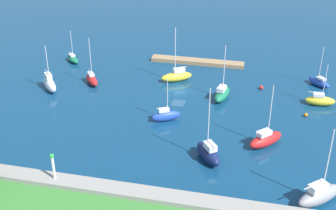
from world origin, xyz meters
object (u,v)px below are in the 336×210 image
Objects in this scene: sailboat_red_lone_south at (92,79)px; sailboat_yellow_west_end at (320,100)px; sailboat_gray_inner_mooring at (319,195)px; sailboat_green_outer_mooring at (222,94)px; sailboat_navy_east_end at (208,153)px; mooring_buoy_orange at (306,115)px; pier_dock at (197,62)px; sailboat_blue_far_south at (319,82)px; sailboat_yellow_center_basin at (177,76)px; sailboat_red_near_pier at (266,139)px; mooring_buoy_red at (261,88)px; sailboat_blue_mid_basin at (166,116)px; sailboat_green_along_channel at (73,59)px; harbor_beacon at (53,164)px; sailboat_white_lone_north at (50,84)px.

sailboat_red_lone_south is 1.20× the size of sailboat_yellow_west_end.
sailboat_green_outer_mooring is (15.11, -25.84, -0.17)m from sailboat_gray_inner_mooring.
sailboat_navy_east_end is (-25.67, 20.54, 0.30)m from sailboat_red_lone_south.
sailboat_yellow_west_end reaches higher than mooring_buoy_orange.
sailboat_gray_inner_mooring is (-40.34, 26.58, 0.29)m from sailboat_red_lone_south.
pier_dock is at bearing 91.07° from sailboat_red_lone_south.
sailboat_yellow_center_basin is at bearing 53.42° from sailboat_blue_far_south.
mooring_buoy_red is (1.45, -19.67, -0.75)m from sailboat_red_near_pier.
sailboat_red_lone_south reaches higher than sailboat_blue_mid_basin.
sailboat_green_along_channel is 0.93× the size of sailboat_blue_mid_basin.
sailboat_navy_east_end is 17.59× the size of mooring_buoy_orange.
sailboat_green_along_channel is 48.22m from sailboat_red_near_pier.
harbor_beacon is 0.38× the size of sailboat_red_near_pier.
sailboat_navy_east_end reaches higher than sailboat_yellow_west_end.
sailboat_yellow_west_end is at bearing -73.84° from sailboat_navy_east_end.
sailboat_white_lone_north is at bearing 118.72° from sailboat_red_near_pier.
sailboat_gray_inner_mooring reaches higher than harbor_beacon.
sailboat_red_near_pier is at bearing 113.87° from sailboat_blue_far_south.
sailboat_blue_mid_basin is 0.68× the size of sailboat_navy_east_end.
sailboat_yellow_west_end is 0.79× the size of sailboat_red_near_pier.
mooring_buoy_red is (-40.16, 4.68, -0.35)m from sailboat_green_along_channel.
sailboat_red_lone_south is 7.93m from sailboat_white_lone_north.
sailboat_red_lone_south is at bearing -5.92° from mooring_buoy_orange.
sailboat_green_along_channel reaches higher than harbor_beacon.
sailboat_white_lone_north is at bearing -41.48° from sailboat_green_along_channel.
sailboat_green_along_channel is 9.58× the size of mooring_buoy_red.
harbor_beacon is at bearing 76.83° from pier_dock.
sailboat_green_along_channel is 0.91× the size of sailboat_blue_far_south.
sailboat_yellow_center_basin is at bearing -14.49° from sailboat_navy_east_end.
sailboat_yellow_west_end is (-1.89, -27.27, -0.29)m from sailboat_gray_inner_mooring.
sailboat_yellow_center_basin is 11.13m from sailboat_green_outer_mooring.
sailboat_green_outer_mooring is at bearing 114.71° from pier_dock.
sailboat_navy_east_end is at bearing 49.36° from mooring_buoy_orange.
sailboat_blue_far_south reaches higher than harbor_beacon.
sailboat_navy_east_end reaches higher than mooring_buoy_red.
mooring_buoy_red is (7.78, -9.03, 0.05)m from mooring_buoy_orange.
sailboat_green_along_channel is 12.61m from sailboat_red_lone_south.
mooring_buoy_red is at bearing -124.46° from harbor_beacon.
sailboat_red_near_pier reaches higher than sailboat_red_lone_south.
sailboat_navy_east_end is at bearing 102.15° from pier_dock.
harbor_beacon is 0.42× the size of sailboat_white_lone_north.
sailboat_red_near_pier is (-41.61, 24.35, 0.39)m from sailboat_green_along_channel.
harbor_beacon reaches higher than mooring_buoy_red.
sailboat_blue_mid_basin is at bearing 46.77° from mooring_buoy_red.
sailboat_green_outer_mooring is (0.44, -19.80, -0.17)m from sailboat_navy_east_end.
sailboat_blue_mid_basin is 12.86m from sailboat_green_outer_mooring.
sailboat_yellow_center_basin reaches higher than sailboat_gray_inner_mooring.
harbor_beacon is at bearing -142.08° from sailboat_yellow_west_end.
sailboat_navy_east_end is 15.14× the size of mooring_buoy_red.
sailboat_yellow_west_end is (-48.88, -4.99, -0.33)m from sailboat_white_lone_north.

